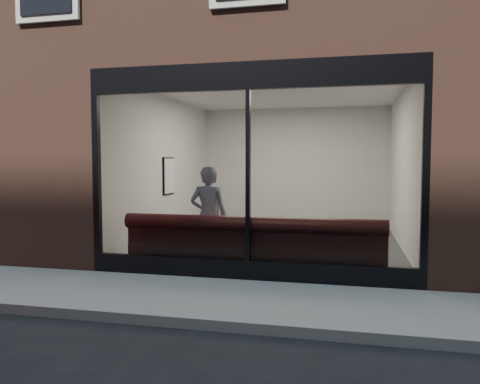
% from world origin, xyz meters
% --- Properties ---
extents(ground, '(120.00, 120.00, 0.00)m').
position_xyz_m(ground, '(0.00, 0.00, 0.00)').
color(ground, black).
rests_on(ground, ground).
extents(sidewalk_near, '(40.00, 2.00, 0.01)m').
position_xyz_m(sidewalk_near, '(0.00, 1.00, 0.01)').
color(sidewalk_near, gray).
rests_on(sidewalk_near, ground).
extents(kerb_near, '(40.00, 0.10, 0.12)m').
position_xyz_m(kerb_near, '(0.00, -0.05, 0.06)').
color(kerb_near, gray).
rests_on(kerb_near, ground).
extents(host_building_pier_left, '(2.50, 12.00, 3.20)m').
position_xyz_m(host_building_pier_left, '(-3.75, 8.00, 1.60)').
color(host_building_pier_left, brown).
rests_on(host_building_pier_left, ground).
extents(host_building_pier_right, '(2.50, 12.00, 3.20)m').
position_xyz_m(host_building_pier_right, '(3.75, 8.00, 1.60)').
color(host_building_pier_right, brown).
rests_on(host_building_pier_right, ground).
extents(host_building_backfill, '(5.00, 6.00, 3.20)m').
position_xyz_m(host_building_backfill, '(0.00, 11.00, 1.60)').
color(host_building_backfill, brown).
rests_on(host_building_backfill, ground).
extents(cafe_floor, '(6.00, 6.00, 0.00)m').
position_xyz_m(cafe_floor, '(0.00, 5.00, 0.02)').
color(cafe_floor, '#2D2D30').
rests_on(cafe_floor, ground).
extents(cafe_ceiling, '(6.00, 6.00, 0.00)m').
position_xyz_m(cafe_ceiling, '(0.00, 5.00, 3.19)').
color(cafe_ceiling, white).
rests_on(cafe_ceiling, host_building_upper).
extents(cafe_wall_back, '(5.00, 0.00, 5.00)m').
position_xyz_m(cafe_wall_back, '(0.00, 7.99, 1.60)').
color(cafe_wall_back, silver).
rests_on(cafe_wall_back, ground).
extents(cafe_wall_left, '(0.00, 6.00, 6.00)m').
position_xyz_m(cafe_wall_left, '(-2.49, 5.00, 1.60)').
color(cafe_wall_left, silver).
rests_on(cafe_wall_left, ground).
extents(cafe_wall_right, '(0.00, 6.00, 6.00)m').
position_xyz_m(cafe_wall_right, '(2.49, 5.00, 1.60)').
color(cafe_wall_right, silver).
rests_on(cafe_wall_right, ground).
extents(storefront_kick, '(5.00, 0.10, 0.30)m').
position_xyz_m(storefront_kick, '(0.00, 2.05, 0.15)').
color(storefront_kick, black).
rests_on(storefront_kick, ground).
extents(storefront_header, '(5.00, 0.10, 0.40)m').
position_xyz_m(storefront_header, '(0.00, 2.05, 3.00)').
color(storefront_header, black).
rests_on(storefront_header, host_building_upper).
extents(storefront_mullion, '(0.06, 0.10, 2.50)m').
position_xyz_m(storefront_mullion, '(0.00, 2.05, 1.55)').
color(storefront_mullion, black).
rests_on(storefront_mullion, storefront_kick).
extents(storefront_glass, '(4.80, 0.00, 4.80)m').
position_xyz_m(storefront_glass, '(0.00, 2.02, 1.55)').
color(storefront_glass, white).
rests_on(storefront_glass, storefront_kick).
extents(banquette, '(4.00, 0.55, 0.45)m').
position_xyz_m(banquette, '(0.00, 2.45, 0.23)').
color(banquette, '#361314').
rests_on(banquette, cafe_floor).
extents(person, '(0.66, 0.47, 1.69)m').
position_xyz_m(person, '(-0.82, 2.74, 0.85)').
color(person, '#94A2CB').
rests_on(person, cafe_floor).
extents(cafe_table_left, '(0.81, 0.81, 0.04)m').
position_xyz_m(cafe_table_left, '(-1.56, 3.00, 0.74)').
color(cafe_table_left, black).
rests_on(cafe_table_left, cafe_floor).
extents(cafe_table_right, '(0.75, 0.75, 0.04)m').
position_xyz_m(cafe_table_right, '(1.62, 3.00, 0.74)').
color(cafe_table_right, black).
rests_on(cafe_table_right, cafe_floor).
extents(cafe_chair_left, '(0.53, 0.53, 0.04)m').
position_xyz_m(cafe_chair_left, '(-1.34, 4.18, 0.24)').
color(cafe_chair_left, black).
rests_on(cafe_chair_left, cafe_floor).
extents(wall_poster, '(0.02, 0.58, 0.77)m').
position_xyz_m(wall_poster, '(-2.45, 5.14, 1.44)').
color(wall_poster, white).
rests_on(wall_poster, cafe_wall_left).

